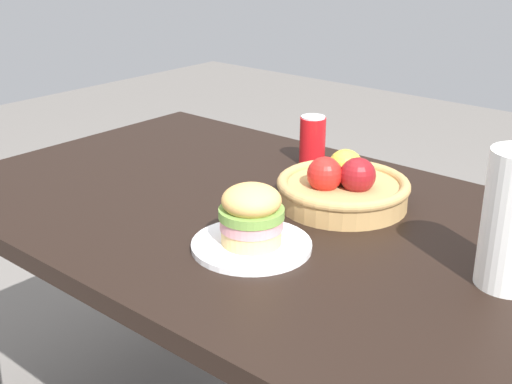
# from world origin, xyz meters

# --- Properties ---
(dining_table) EXTENTS (1.40, 0.90, 0.75)m
(dining_table) POSITION_xyz_m (0.00, 0.00, 0.65)
(dining_table) COLOR black
(dining_table) RESTS_ON ground_plane
(plate) EXTENTS (0.23, 0.23, 0.01)m
(plate) POSITION_xyz_m (0.14, -0.16, 0.76)
(plate) COLOR white
(plate) RESTS_ON dining_table
(sandwich) EXTENTS (0.12, 0.12, 0.12)m
(sandwich) POSITION_xyz_m (0.14, -0.16, 0.82)
(sandwich) COLOR #E5BC75
(sandwich) RESTS_ON plate
(soda_can) EXTENTS (0.07, 0.07, 0.13)m
(soda_can) POSITION_xyz_m (-0.06, 0.31, 0.81)
(soda_can) COLOR red
(soda_can) RESTS_ON dining_table
(fruit_basket) EXTENTS (0.29, 0.29, 0.12)m
(fruit_basket) POSITION_xyz_m (0.15, 0.13, 0.79)
(fruit_basket) COLOR tan
(fruit_basket) RESTS_ON dining_table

